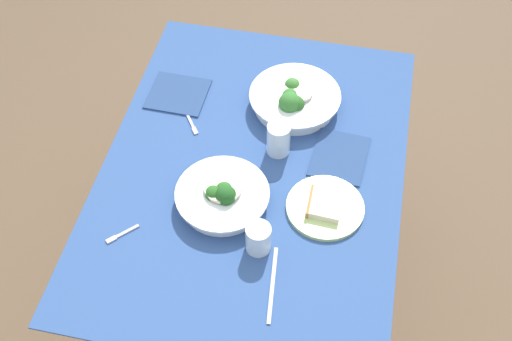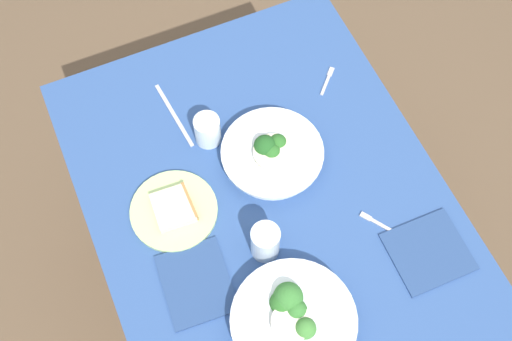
{
  "view_description": "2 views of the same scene",
  "coord_description": "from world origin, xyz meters",
  "px_view_note": "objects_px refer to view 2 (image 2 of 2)",
  "views": [
    {
      "loc": [
        1.12,
        0.24,
        2.15
      ],
      "look_at": [
        0.04,
        0.02,
        0.76
      ],
      "focal_mm": 45.16,
      "sensor_mm": 36.0,
      "label": 1
    },
    {
      "loc": [
        -0.53,
        0.28,
        2.13
      ],
      "look_at": [
        0.1,
        0.0,
        0.76
      ],
      "focal_mm": 44.35,
      "sensor_mm": 36.0,
      "label": 2
    }
  ],
  "objects_px": {
    "table_knife_left": "(174,115)",
    "water_glass_side": "(208,130)",
    "fork_by_near_bowl": "(328,80)",
    "napkin_folded_lower": "(196,283)",
    "napkin_folded_upper": "(428,252)",
    "broccoli_bowl_near": "(272,154)",
    "water_glass_center": "(265,242)",
    "bread_side_plate": "(174,210)",
    "broccoli_bowl_far": "(293,319)",
    "fork_by_far_bowl": "(379,224)"
  },
  "relations": [
    {
      "from": "table_knife_left",
      "to": "water_glass_side",
      "type": "bearing_deg",
      "value": -156.17
    },
    {
      "from": "fork_by_near_bowl",
      "to": "napkin_folded_lower",
      "type": "bearing_deg",
      "value": 170.35
    },
    {
      "from": "napkin_folded_upper",
      "to": "napkin_folded_lower",
      "type": "height_order",
      "value": "same"
    },
    {
      "from": "broccoli_bowl_near",
      "to": "water_glass_center",
      "type": "relative_size",
      "value": 2.51
    },
    {
      "from": "water_glass_side",
      "to": "broccoli_bowl_near",
      "type": "bearing_deg",
      "value": -134.15
    },
    {
      "from": "bread_side_plate",
      "to": "table_knife_left",
      "type": "height_order",
      "value": "bread_side_plate"
    },
    {
      "from": "water_glass_center",
      "to": "napkin_folded_upper",
      "type": "xyz_separation_m",
      "value": [
        -0.16,
        -0.35,
        -0.05
      ]
    },
    {
      "from": "broccoli_bowl_near",
      "to": "napkin_folded_upper",
      "type": "height_order",
      "value": "broccoli_bowl_near"
    },
    {
      "from": "broccoli_bowl_far",
      "to": "broccoli_bowl_near",
      "type": "relative_size",
      "value": 1.09
    },
    {
      "from": "napkin_folded_lower",
      "to": "broccoli_bowl_far",
      "type": "bearing_deg",
      "value": -136.4
    },
    {
      "from": "broccoli_bowl_far",
      "to": "napkin_folded_lower",
      "type": "bearing_deg",
      "value": 43.6
    },
    {
      "from": "water_glass_side",
      "to": "fork_by_near_bowl",
      "type": "height_order",
      "value": "water_glass_side"
    },
    {
      "from": "broccoli_bowl_near",
      "to": "fork_by_far_bowl",
      "type": "bearing_deg",
      "value": -148.42
    },
    {
      "from": "water_glass_center",
      "to": "table_knife_left",
      "type": "relative_size",
      "value": 0.48
    },
    {
      "from": "bread_side_plate",
      "to": "fork_by_far_bowl",
      "type": "height_order",
      "value": "bread_side_plate"
    },
    {
      "from": "broccoli_bowl_near",
      "to": "water_glass_side",
      "type": "height_order",
      "value": "water_glass_side"
    },
    {
      "from": "water_glass_center",
      "to": "fork_by_near_bowl",
      "type": "distance_m",
      "value": 0.51
    },
    {
      "from": "bread_side_plate",
      "to": "water_glass_side",
      "type": "relative_size",
      "value": 2.51
    },
    {
      "from": "broccoli_bowl_far",
      "to": "water_glass_side",
      "type": "height_order",
      "value": "broccoli_bowl_far"
    },
    {
      "from": "bread_side_plate",
      "to": "napkin_folded_upper",
      "type": "distance_m",
      "value": 0.61
    },
    {
      "from": "broccoli_bowl_far",
      "to": "table_knife_left",
      "type": "bearing_deg",
      "value": 4.81
    },
    {
      "from": "water_glass_side",
      "to": "napkin_folded_lower",
      "type": "distance_m",
      "value": 0.39
    },
    {
      "from": "water_glass_center",
      "to": "fork_by_near_bowl",
      "type": "xyz_separation_m",
      "value": [
        0.37,
        -0.35,
        -0.05
      ]
    },
    {
      "from": "water_glass_side",
      "to": "napkin_folded_upper",
      "type": "relative_size",
      "value": 0.48
    },
    {
      "from": "water_glass_center",
      "to": "table_knife_left",
      "type": "xyz_separation_m",
      "value": [
        0.43,
        0.07,
        -0.05
      ]
    },
    {
      "from": "fork_by_near_bowl",
      "to": "table_knife_left",
      "type": "relative_size",
      "value": 0.35
    },
    {
      "from": "broccoli_bowl_near",
      "to": "fork_by_far_bowl",
      "type": "distance_m",
      "value": 0.31
    },
    {
      "from": "napkin_folded_upper",
      "to": "napkin_folded_lower",
      "type": "bearing_deg",
      "value": 74.17
    },
    {
      "from": "water_glass_side",
      "to": "napkin_folded_upper",
      "type": "height_order",
      "value": "water_glass_side"
    },
    {
      "from": "fork_by_near_bowl",
      "to": "table_knife_left",
      "type": "xyz_separation_m",
      "value": [
        0.06,
        0.42,
        -0.0
      ]
    },
    {
      "from": "broccoli_bowl_far",
      "to": "water_glass_center",
      "type": "xyz_separation_m",
      "value": [
        0.18,
        -0.02,
        0.02
      ]
    },
    {
      "from": "bread_side_plate",
      "to": "table_knife_left",
      "type": "relative_size",
      "value": 1.0
    },
    {
      "from": "broccoli_bowl_far",
      "to": "broccoli_bowl_near",
      "type": "bearing_deg",
      "value": -18.09
    },
    {
      "from": "water_glass_side",
      "to": "table_knife_left",
      "type": "xyz_separation_m",
      "value": [
        0.1,
        0.06,
        -0.04
      ]
    },
    {
      "from": "broccoli_bowl_near",
      "to": "fork_by_near_bowl",
      "type": "bearing_deg",
      "value": -56.28
    },
    {
      "from": "broccoli_bowl_near",
      "to": "table_knife_left",
      "type": "distance_m",
      "value": 0.29
    },
    {
      "from": "broccoli_bowl_near",
      "to": "water_glass_center",
      "type": "bearing_deg",
      "value": 151.86
    },
    {
      "from": "broccoli_bowl_near",
      "to": "bread_side_plate",
      "type": "height_order",
      "value": "broccoli_bowl_near"
    },
    {
      "from": "water_glass_side",
      "to": "fork_by_far_bowl",
      "type": "bearing_deg",
      "value": -143.34
    },
    {
      "from": "table_knife_left",
      "to": "fork_by_far_bowl",
      "type": "bearing_deg",
      "value": -150.43
    },
    {
      "from": "bread_side_plate",
      "to": "napkin_folded_lower",
      "type": "height_order",
      "value": "bread_side_plate"
    },
    {
      "from": "fork_by_far_bowl",
      "to": "water_glass_side",
      "type": "bearing_deg",
      "value": 2.75
    },
    {
      "from": "bread_side_plate",
      "to": "napkin_folded_lower",
      "type": "distance_m",
      "value": 0.19
    },
    {
      "from": "fork_by_far_bowl",
      "to": "napkin_folded_lower",
      "type": "relative_size",
      "value": 0.53
    },
    {
      "from": "table_knife_left",
      "to": "napkin_folded_lower",
      "type": "xyz_separation_m",
      "value": [
        -0.45,
        0.11,
        0.0
      ]
    },
    {
      "from": "broccoli_bowl_near",
      "to": "fork_by_far_bowl",
      "type": "height_order",
      "value": "broccoli_bowl_near"
    },
    {
      "from": "napkin_folded_lower",
      "to": "fork_by_near_bowl",
      "type": "bearing_deg",
      "value": -54.12
    },
    {
      "from": "broccoli_bowl_near",
      "to": "napkin_folded_upper",
      "type": "relative_size",
      "value": 1.44
    },
    {
      "from": "water_glass_side",
      "to": "napkin_folded_lower",
      "type": "relative_size",
      "value": 0.46
    },
    {
      "from": "broccoli_bowl_far",
      "to": "bread_side_plate",
      "type": "relative_size",
      "value": 1.31
    }
  ]
}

